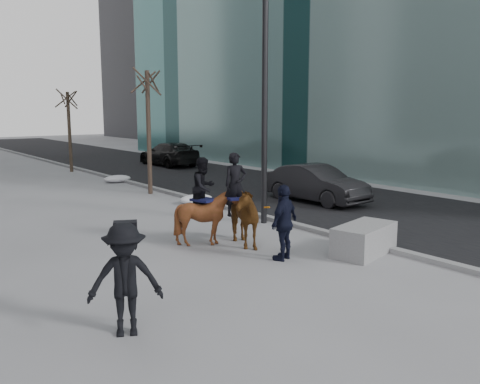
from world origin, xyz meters
TOP-DOWN VIEW (x-y plane):
  - ground at (0.00, 0.00)m, footprint 120.00×120.00m
  - road at (7.00, 10.00)m, footprint 8.00×90.00m
  - curb at (3.00, 10.00)m, footprint 0.25×90.00m
  - planter at (2.33, -0.64)m, footprint 1.94×1.27m
  - car_near at (6.44, 4.95)m, footprint 1.59×4.25m
  - car_far at (8.25, 19.12)m, footprint 2.01×4.94m
  - tree_near at (2.40, 10.39)m, footprint 1.20×1.20m
  - tree_far at (2.40, 19.71)m, footprint 1.20×1.20m
  - mounted_left at (0.43, 1.82)m, footprint 1.30×1.98m
  - mounted_right at (-0.18, 2.37)m, footprint 1.50×1.60m
  - feeder at (0.50, 0.19)m, footprint 1.11×1.01m
  - camera_crew at (-4.09, -1.27)m, footprint 1.31×1.09m
  - lamppost at (2.60, 3.49)m, footprint 0.25×1.36m
  - snow_piles at (2.70, 10.89)m, footprint 1.32×7.77m

SIDE VIEW (x-z plane):
  - ground at x=0.00m, z-range 0.00..0.00m
  - road at x=7.00m, z-range 0.00..0.01m
  - curb at x=3.00m, z-range 0.00..0.12m
  - snow_piles at x=2.70m, z-range 0.00..0.33m
  - planter at x=2.33m, z-range 0.00..0.71m
  - car_near at x=6.44m, z-range 0.00..1.39m
  - car_far at x=8.25m, z-range 0.00..1.43m
  - feeder at x=0.50m, z-range 0.00..1.76m
  - mounted_left at x=0.43m, z-range -0.30..2.06m
  - camera_crew at x=-4.09m, z-range 0.01..1.76m
  - mounted_right at x=-0.18m, z-range -0.22..2.02m
  - tree_far at x=2.40m, z-range 0.00..4.84m
  - tree_near at x=2.40m, z-range 0.00..5.50m
  - lamppost at x=2.60m, z-range 0.45..9.54m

